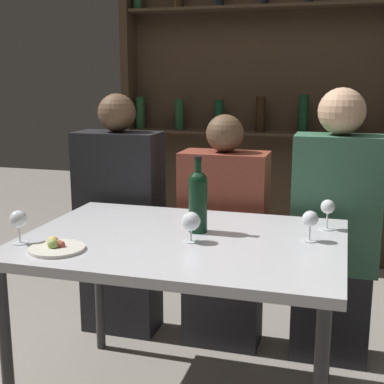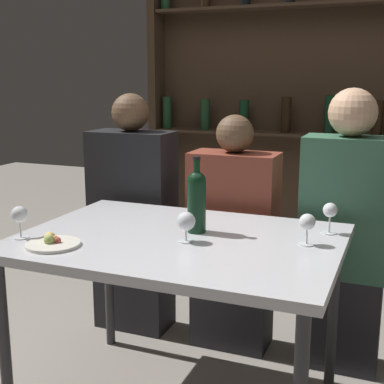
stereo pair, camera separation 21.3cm
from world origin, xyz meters
name	(u,v)px [view 2 (the right image)]	position (x,y,z in m)	size (l,w,h in m)	color
dining_table	(179,253)	(0.00, 0.00, 0.67)	(1.21, 0.87, 0.74)	silver
wine_rack_wall	(288,118)	(0.00, 1.92, 1.05)	(2.02, 0.21, 2.05)	#38281C
wine_bottle	(197,199)	(0.04, 0.09, 0.87)	(0.07, 0.07, 0.30)	black
wine_glass_0	(330,212)	(0.53, 0.26, 0.82)	(0.06, 0.06, 0.12)	silver
wine_glass_1	(307,223)	(0.47, 0.08, 0.82)	(0.06, 0.06, 0.12)	silver
wine_glass_2	(186,222)	(0.05, -0.05, 0.81)	(0.07, 0.07, 0.11)	silver
wine_glass_3	(19,216)	(-0.55, -0.24, 0.83)	(0.06, 0.06, 0.13)	silver
food_plate_0	(53,243)	(-0.38, -0.27, 0.75)	(0.20, 0.20, 0.05)	silver
seated_person_left	(133,222)	(-0.53, 0.61, 0.59)	(0.43, 0.22, 1.26)	#26262B
seated_person_center	(233,242)	(0.02, 0.61, 0.54)	(0.42, 0.22, 1.16)	#26262B
seated_person_right	(345,240)	(0.56, 0.61, 0.61)	(0.40, 0.22, 1.29)	#26262B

